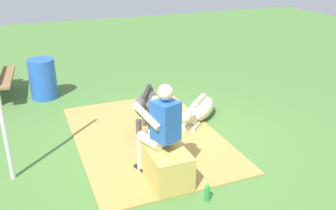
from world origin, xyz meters
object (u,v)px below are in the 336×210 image
person_seated (160,127)px  pony_lying (200,110)px  hay_bale (167,166)px  water_barrel (43,79)px  soda_bottle (207,192)px  pony_standing (146,106)px

person_seated → pony_lying: bearing=-42.3°
hay_bale → water_barrel: size_ratio=0.86×
hay_bale → soda_bottle: bearing=-150.9°
pony_standing → water_barrel: pony_standing is taller
person_seated → pony_standing: bearing=-10.6°
person_seated → soda_bottle: person_seated is taller
pony_lying → soda_bottle: 2.37m
water_barrel → pony_standing: bearing=-150.2°
person_seated → soda_bottle: (-0.71, -0.35, -0.63)m
person_seated → pony_lying: person_seated is taller
person_seated → pony_lying: size_ratio=1.18×
hay_bale → soda_bottle: 0.64m
hay_bale → person_seated: person_seated is taller
hay_bale → person_seated: bearing=14.0°
pony_standing → water_barrel: (2.46, 1.41, -0.14)m
person_seated → pony_standing: (1.18, -0.22, -0.20)m
person_seated → pony_standing: person_seated is taller
hay_bale → pony_standing: bearing=-7.7°
hay_bale → pony_standing: (1.34, -0.18, 0.31)m
pony_standing → water_barrel: 2.83m
person_seated → water_barrel: 3.84m
pony_lying → water_barrel: 3.34m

